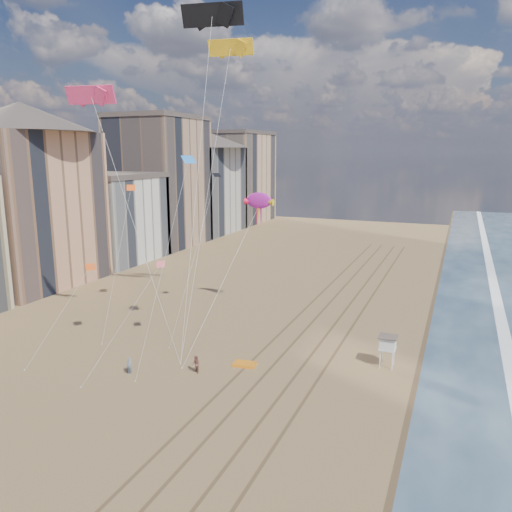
{
  "coord_description": "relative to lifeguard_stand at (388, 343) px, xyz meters",
  "views": [
    {
      "loc": [
        17.41,
        -24.66,
        20.97
      ],
      "look_at": [
        -3.52,
        26.0,
        9.5
      ],
      "focal_mm": 35.0,
      "sensor_mm": 36.0,
      "label": 1
    }
  ],
  "objects": [
    {
      "name": "tracks",
      "position": [
        -9.19,
        6.91,
        -2.48
      ],
      "size": [
        7.68,
        120.0,
        0.01
      ],
      "color": "brown",
      "rests_on": "ground"
    },
    {
      "name": "foam",
      "position": [
        11.46,
        16.91,
        -2.48
      ],
      "size": [
        260.0,
        260.0,
        0.0
      ],
      "primitive_type": "plane",
      "color": "white",
      "rests_on": "ground"
    },
    {
      "name": "ground",
      "position": [
        -11.74,
        -23.09,
        -2.48
      ],
      "size": [
        260.0,
        260.0,
        0.0
      ],
      "primitive_type": "plane",
      "color": "brown",
      "rests_on": "ground"
    },
    {
      "name": "lifeguard_stand",
      "position": [
        0.0,
        0.0,
        0.0
      ],
      "size": [
        1.79,
        1.79,
        3.22
      ],
      "color": "silver",
      "rests_on": "ground"
    },
    {
      "name": "buildings",
      "position": [
        -57.48,
        42.5,
        11.07
      ],
      "size": [
        34.72,
        131.35,
        29.0
      ],
      "color": "#C6B284",
      "rests_on": "ground"
    },
    {
      "name": "show_kite",
      "position": [
        -18.17,
        10.93,
        12.39
      ],
      "size": [
        3.93,
        10.0,
        23.71
      ],
      "color": "#A71991",
      "rests_on": "ground"
    },
    {
      "name": "parafoils",
      "position": [
        -22.66,
        1.58,
        29.67
      ],
      "size": [
        14.99,
        14.43,
        10.74
      ],
      "color": "black",
      "rests_on": "ground"
    },
    {
      "name": "grounded_kite",
      "position": [
        -13.19,
        -5.08,
        -2.36
      ],
      "size": [
        2.41,
        1.69,
        0.26
      ],
      "primitive_type": "cube",
      "rotation": [
        0.0,
        0.0,
        0.11
      ],
      "color": "orange",
      "rests_on": "ground"
    },
    {
      "name": "small_kites",
      "position": [
        -25.32,
        -1.5,
        12.72
      ],
      "size": [
        14.32,
        12.88,
        12.1
      ],
      "color": "#EE5116",
      "rests_on": "ground"
    },
    {
      "name": "kite_flyer_b",
      "position": [
        -16.82,
        -8.49,
        -1.6
      ],
      "size": [
        1.09,
        1.05,
        1.78
      ],
      "primitive_type": "imported",
      "rotation": [
        0.0,
        0.0,
        -0.63
      ],
      "color": "brown",
      "rests_on": "ground"
    },
    {
      "name": "kite_flyer_a",
      "position": [
        -22.61,
        -11.15,
        -1.65
      ],
      "size": [
        0.68,
        0.53,
        1.67
      ],
      "primitive_type": "imported",
      "rotation": [
        0.0,
        0.0,
        0.23
      ],
      "color": "slate",
      "rests_on": "ground"
    },
    {
      "name": "wet_sand",
      "position": [
        7.26,
        16.91,
        -2.48
      ],
      "size": [
        260.0,
        260.0,
        0.0
      ],
      "primitive_type": "plane",
      "color": "#42301E",
      "rests_on": "ground"
    }
  ]
}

